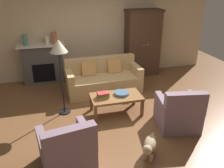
{
  "coord_description": "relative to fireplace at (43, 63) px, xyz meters",
  "views": [
    {
      "loc": [
        -1.22,
        -4.12,
        2.67
      ],
      "look_at": [
        -0.02,
        0.45,
        0.55
      ],
      "focal_mm": 36.58,
      "sensor_mm": 36.0,
      "label": 1
    }
  ],
  "objects": [
    {
      "name": "armoire",
      "position": [
        2.95,
        -0.08,
        0.42
      ],
      "size": [
        1.06,
        0.57,
        1.96
      ],
      "color": "#472D1E",
      "rests_on": "ground"
    },
    {
      "name": "coffee_table",
      "position": [
        1.54,
        -2.19,
        -0.2
      ],
      "size": [
        1.1,
        0.6,
        0.42
      ],
      "color": "olive",
      "rests_on": "ground"
    },
    {
      "name": "floor_lamp",
      "position": [
        0.43,
        -1.88,
        0.86
      ],
      "size": [
        0.36,
        0.36,
        1.65
      ],
      "color": "black",
      "rests_on": "ground"
    },
    {
      "name": "mantel_vase_cream",
      "position": [
        0.18,
        -0.02,
        0.66
      ],
      "size": [
        0.12,
        0.12,
        0.22
      ],
      "primitive_type": "cylinder",
      "color": "beige",
      "rests_on": "fireplace"
    },
    {
      "name": "ground_plane",
      "position": [
        1.55,
        -2.3,
        -0.57
      ],
      "size": [
        9.6,
        9.6,
        0.0
      ],
      "primitive_type": "plane",
      "color": "brown"
    },
    {
      "name": "fruit_bowl",
      "position": [
        1.67,
        -2.15,
        -0.12
      ],
      "size": [
        0.33,
        0.33,
        0.06
      ],
      "primitive_type": "cylinder",
      "color": "slate",
      "rests_on": "coffee_table"
    },
    {
      "name": "fireplace",
      "position": [
        0.0,
        0.0,
        0.0
      ],
      "size": [
        1.26,
        0.48,
        1.12
      ],
      "color": "#4C4947",
      "rests_on": "ground"
    },
    {
      "name": "back_wall",
      "position": [
        1.55,
        0.25,
        0.83
      ],
      "size": [
        7.2,
        0.1,
        2.8
      ],
      "primitive_type": "cube",
      "color": "beige",
      "rests_on": "ground"
    },
    {
      "name": "book_stack",
      "position": [
        1.24,
        -2.2,
        -0.09
      ],
      "size": [
        0.26,
        0.19,
        0.12
      ],
      "color": "gold",
      "rests_on": "coffee_table"
    },
    {
      "name": "armchair_near_left",
      "position": [
        0.37,
        -3.57,
        -0.25
      ],
      "size": [
        0.89,
        0.89,
        0.88
      ],
      "color": "gray",
      "rests_on": "ground"
    },
    {
      "name": "mantel_vase_jade",
      "position": [
        -0.38,
        -0.02,
        0.69
      ],
      "size": [
        0.15,
        0.15,
        0.29
      ],
      "primitive_type": "cylinder",
      "color": "slate",
      "rests_on": "fireplace"
    },
    {
      "name": "couch",
      "position": [
        1.51,
        -1.01,
        -0.25
      ],
      "size": [
        1.95,
        0.92,
        0.86
      ],
      "color": "tan",
      "rests_on": "ground"
    },
    {
      "name": "dog",
      "position": [
        1.68,
        -3.7,
        -0.32
      ],
      "size": [
        0.41,
        0.49,
        0.39
      ],
      "color": "tan",
      "rests_on": "ground"
    },
    {
      "name": "mantel_vase_terracotta",
      "position": [
        0.38,
        -0.02,
        0.71
      ],
      "size": [
        0.15,
        0.15,
        0.31
      ],
      "primitive_type": "cylinder",
      "color": "#A86042",
      "rests_on": "fireplace"
    },
    {
      "name": "armchair_near_right",
      "position": [
        2.57,
        -3.02,
        -0.25
      ],
      "size": [
        0.89,
        0.89,
        0.88
      ],
      "color": "gray",
      "rests_on": "ground"
    }
  ]
}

